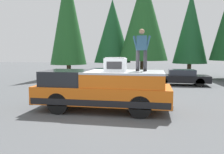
{
  "coord_description": "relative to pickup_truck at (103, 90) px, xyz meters",
  "views": [
    {
      "loc": [
        -8.66,
        -1.79,
        2.38
      ],
      "look_at": [
        0.82,
        -0.05,
        1.35
      ],
      "focal_mm": 36.11,
      "sensor_mm": 36.0,
      "label": 1
    }
  ],
  "objects": [
    {
      "name": "person_on_truck_bed",
      "position": [
        0.21,
        -1.56,
        1.68
      ],
      "size": [
        0.29,
        0.72,
        1.69
      ],
      "color": "#333338",
      "rests_on": "pickup_truck"
    },
    {
      "name": "conifer_center_left",
      "position": [
        13.28,
        -1.04,
        4.89
      ],
      "size": [
        4.72,
        4.72,
        9.89
      ],
      "color": "#4C3826",
      "rests_on": "ground"
    },
    {
      "name": "compressor_unit",
      "position": [
        -0.19,
        -0.56,
        1.05
      ],
      "size": [
        0.65,
        0.84,
        0.56
      ],
      "color": "silver",
      "rests_on": "pickup_truck"
    },
    {
      "name": "conifer_center_right",
      "position": [
        14.32,
        2.19,
        3.75
      ],
      "size": [
        3.82,
        3.82,
        7.87
      ],
      "color": "#4C3826",
      "rests_on": "ground"
    },
    {
      "name": "parked_car_silver",
      "position": [
        8.41,
        1.94,
        -0.29
      ],
      "size": [
        1.64,
        4.1,
        1.16
      ],
      "color": "silver",
      "rests_on": "ground"
    },
    {
      "name": "conifer_left",
      "position": [
        14.44,
        -5.57,
        3.92
      ],
      "size": [
        3.31,
        3.31,
        8.26
      ],
      "color": "#4C3826",
      "rests_on": "ground"
    },
    {
      "name": "parked_car_black",
      "position": [
        8.31,
        -4.05,
        -0.29
      ],
      "size": [
        1.64,
        4.1,
        1.16
      ],
      "color": "black",
      "rests_on": "ground"
    },
    {
      "name": "conifer_right",
      "position": [
        12.07,
        6.17,
        5.05
      ],
      "size": [
        3.5,
        3.5,
        10.6
      ],
      "color": "#4C3826",
      "rests_on": "ground"
    },
    {
      "name": "pickup_truck",
      "position": [
        0.0,
        0.0,
        0.0
      ],
      "size": [
        2.01,
        5.54,
        1.65
      ],
      "color": "orange",
      "rests_on": "ground"
    },
    {
      "name": "ground_plane",
      "position": [
        -0.32,
        -0.24,
        -0.87
      ],
      "size": [
        90.0,
        90.0,
        0.0
      ],
      "primitive_type": "plane",
      "color": "#4C4F51"
    }
  ]
}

